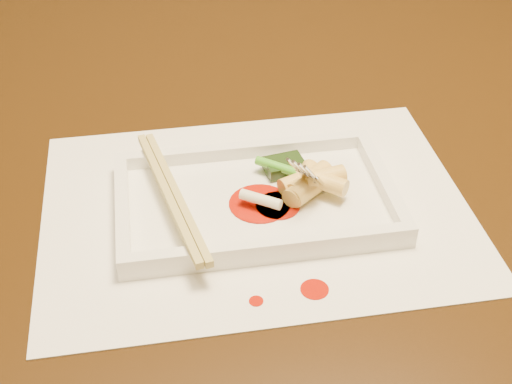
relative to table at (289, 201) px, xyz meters
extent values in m
cube|color=black|center=(0.00, 0.00, 0.08)|extent=(1.40, 0.90, 0.04)
cube|color=white|center=(-0.06, -0.13, 0.10)|extent=(0.40, 0.30, 0.00)
cylinder|color=#AC1405|center=(-0.03, -0.24, 0.10)|extent=(0.02, 0.02, 0.00)
cylinder|color=#AC1405|center=(-0.08, -0.25, 0.10)|extent=(0.01, 0.01, 0.00)
cube|color=white|center=(-0.06, -0.13, 0.11)|extent=(0.26, 0.16, 0.01)
cube|color=white|center=(-0.06, -0.05, 0.12)|extent=(0.26, 0.01, 0.01)
cube|color=white|center=(-0.06, -0.20, 0.12)|extent=(0.26, 0.01, 0.01)
cube|color=white|center=(-0.19, -0.13, 0.12)|extent=(0.01, 0.14, 0.01)
cube|color=white|center=(0.06, -0.13, 0.12)|extent=(0.01, 0.14, 0.01)
cube|color=black|center=(-0.03, -0.09, 0.12)|extent=(0.04, 0.03, 0.01)
cylinder|color=#EAEACC|center=(-0.06, -0.14, 0.12)|extent=(0.04, 0.03, 0.01)
cylinder|color=#379A18|center=(-0.02, -0.11, 0.12)|extent=(0.07, 0.06, 0.01)
cube|color=tan|center=(-0.14, -0.13, 0.13)|extent=(0.05, 0.20, 0.01)
cube|color=tan|center=(-0.14, -0.13, 0.13)|extent=(0.05, 0.20, 0.01)
cylinder|color=#AC1405|center=(-0.04, -0.14, 0.11)|extent=(0.04, 0.04, 0.00)
cylinder|color=#AC1405|center=(-0.06, -0.13, 0.11)|extent=(0.06, 0.06, 0.00)
cylinder|color=#EFD56F|center=(-0.02, -0.13, 0.12)|extent=(0.04, 0.04, 0.02)
cylinder|color=#EFD56F|center=(-0.01, -0.12, 0.12)|extent=(0.04, 0.05, 0.02)
cylinder|color=#EFD56F|center=(0.00, -0.13, 0.13)|extent=(0.04, 0.03, 0.02)
cylinder|color=#EFD56F|center=(-0.01, -0.12, 0.12)|extent=(0.05, 0.05, 0.02)
cylinder|color=#EFD56F|center=(-0.01, -0.13, 0.12)|extent=(0.05, 0.04, 0.02)
cylinder|color=#EFD56F|center=(0.00, -0.13, 0.13)|extent=(0.04, 0.04, 0.02)
cylinder|color=#EFD56F|center=(-0.01, -0.12, 0.12)|extent=(0.05, 0.03, 0.02)
camera|label=1|loc=(-0.15, -0.64, 0.53)|focal=50.00mm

